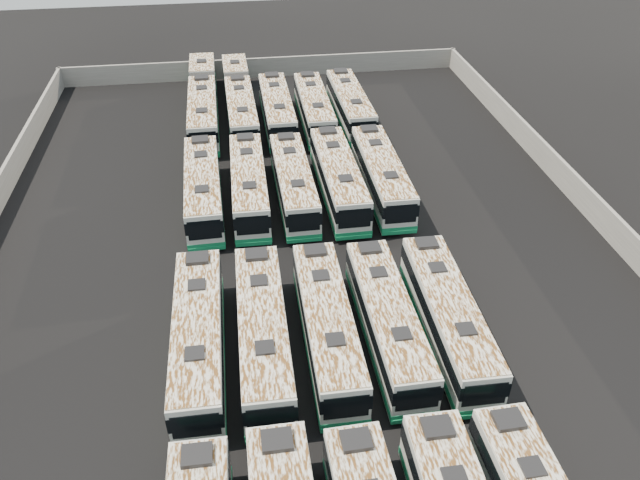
% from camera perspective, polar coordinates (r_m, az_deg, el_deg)
% --- Properties ---
extents(ground, '(140.00, 140.00, 0.00)m').
position_cam_1_polar(ground, '(42.54, -1.63, -2.46)').
color(ground, black).
rests_on(ground, ground).
extents(perimeter_wall, '(45.20, 73.20, 2.20)m').
position_cam_1_polar(perimeter_wall, '(41.88, -1.65, -1.27)').
color(perimeter_wall, slate).
rests_on(perimeter_wall, ground).
extents(bus_midfront_far_left, '(2.70, 12.55, 3.54)m').
position_cam_1_polar(bus_midfront_far_left, '(35.36, -11.03, -8.76)').
color(bus_midfront_far_left, silver).
rests_on(bus_midfront_far_left, ground).
extents(bus_midfront_left, '(2.77, 12.54, 3.53)m').
position_cam_1_polar(bus_midfront_left, '(35.17, -5.24, -8.42)').
color(bus_midfront_left, silver).
rests_on(bus_midfront_left, ground).
extents(bus_midfront_center, '(2.65, 12.30, 3.46)m').
position_cam_1_polar(bus_midfront_center, '(35.48, 0.67, -7.84)').
color(bus_midfront_center, silver).
rests_on(bus_midfront_center, ground).
extents(bus_midfront_right, '(2.67, 12.11, 3.41)m').
position_cam_1_polar(bus_midfront_right, '(36.02, 6.20, -7.35)').
color(bus_midfront_right, silver).
rests_on(bus_midfront_right, ground).
extents(bus_midfront_far_right, '(2.80, 12.30, 3.46)m').
position_cam_1_polar(bus_midfront_far_right, '(36.80, 11.60, -6.85)').
color(bus_midfront_far_right, silver).
rests_on(bus_midfront_far_right, ground).
extents(bus_midback_far_left, '(2.96, 12.53, 3.52)m').
position_cam_1_polar(bus_midback_far_left, '(48.54, -10.63, 4.66)').
color(bus_midback_far_left, silver).
rests_on(bus_midback_far_left, ground).
extents(bus_midback_left, '(2.73, 12.36, 3.48)m').
position_cam_1_polar(bus_midback_left, '(48.54, -6.51, 5.03)').
color(bus_midback_left, silver).
rests_on(bus_midback_left, ground).
extents(bus_midback_center, '(2.70, 12.17, 3.42)m').
position_cam_1_polar(bus_midback_center, '(48.56, -2.42, 5.22)').
color(bus_midback_center, silver).
rests_on(bus_midback_center, ground).
extents(bus_midback_right, '(2.79, 12.70, 3.57)m').
position_cam_1_polar(bus_midback_right, '(49.03, 1.71, 5.66)').
color(bus_midback_right, silver).
rests_on(bus_midback_right, ground).
extents(bus_midback_far_right, '(2.72, 12.49, 3.52)m').
position_cam_1_polar(bus_midback_far_right, '(49.73, 5.66, 5.91)').
color(bus_midback_far_right, silver).
rests_on(bus_midback_far_right, ground).
extents(bus_back_far_left, '(2.86, 19.65, 3.56)m').
position_cam_1_polar(bus_back_far_left, '(64.15, -10.64, 12.46)').
color(bus_back_far_left, silver).
rests_on(bus_back_far_left, ground).
extents(bus_back_left, '(2.97, 19.06, 3.45)m').
position_cam_1_polar(bus_back_left, '(63.85, -7.37, 12.61)').
color(bus_back_left, silver).
rests_on(bus_back_left, ground).
extents(bus_back_center, '(2.69, 12.42, 3.50)m').
position_cam_1_polar(bus_back_center, '(61.07, -3.94, 11.77)').
color(bus_back_center, silver).
rests_on(bus_back_center, ground).
extents(bus_back_right, '(2.65, 12.28, 3.46)m').
position_cam_1_polar(bus_back_right, '(61.23, -0.54, 11.90)').
color(bus_back_right, silver).
rests_on(bus_back_right, ground).
extents(bus_back_far_right, '(2.78, 12.42, 3.49)m').
position_cam_1_polar(bus_back_far_right, '(62.04, 2.77, 12.19)').
color(bus_back_far_right, silver).
rests_on(bus_back_far_right, ground).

